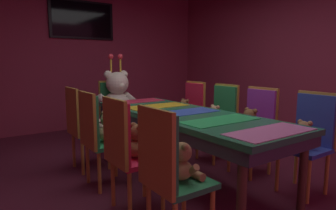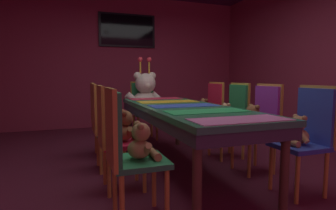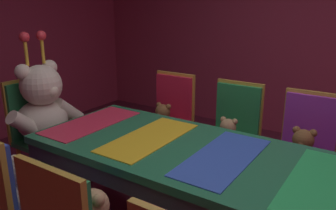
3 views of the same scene
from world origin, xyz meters
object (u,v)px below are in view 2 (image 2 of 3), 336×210
(teddy_right_1, at_px, (252,120))
(chair_right_2, at_px, (234,112))
(chair_right_3, at_px, (212,107))
(wall_tv, at_px, (127,31))
(chair_left_1, at_px, (110,128))
(teddy_left_0, at_px, (142,143))
(teddy_right_2, at_px, (225,115))
(teddy_left_1, at_px, (125,128))
(teddy_left_2, at_px, (115,118))
(teddy_right_3, at_px, (203,109))
(banquet_table, at_px, (184,113))
(throne_chair, at_px, (143,104))
(chair_left_2, at_px, (102,118))
(chair_right_0, at_px, (310,128))
(teddy_left_3, at_px, (110,112))
(king_teddy_bear, at_px, (146,95))
(chair_right_1, at_px, (263,118))
(chair_left_0, at_px, (122,142))
(chair_left_3, at_px, (99,112))
(teddy_right_0, at_px, (298,132))

(teddy_right_1, distance_m, chair_right_2, 0.60)
(chair_right_3, xyz_separation_m, wall_tv, (-0.86, 2.17, 1.45))
(chair_left_1, height_order, chair_right_3, same)
(teddy_left_0, relative_size, teddy_right_2, 1.04)
(teddy_left_1, distance_m, teddy_left_2, 0.62)
(teddy_right_2, height_order, teddy_right_3, teddy_right_3)
(chair_right_3, distance_m, wall_tv, 2.75)
(banquet_table, bearing_deg, teddy_left_2, 155.37)
(throne_chair, bearing_deg, chair_left_2, -30.32)
(chair_right_0, bearing_deg, teddy_left_1, -22.44)
(teddy_left_2, xyz_separation_m, teddy_left_3, (0.03, 0.57, 0.00))
(chair_left_1, relative_size, chair_right_2, 1.00)
(chair_right_3, bearing_deg, wall_tv, -68.30)
(banquet_table, relative_size, chair_left_2, 2.58)
(teddy_left_3, bearing_deg, king_teddy_bear, 47.02)
(chair_right_1, height_order, teddy_right_3, chair_right_1)
(teddy_left_2, xyz_separation_m, teddy_right_3, (1.44, 0.60, -0.02))
(teddy_right_2, bearing_deg, chair_right_1, 102.93)
(teddy_right_1, xyz_separation_m, teddy_right_3, (0.03, 1.23, -0.01))
(chair_right_1, distance_m, teddy_right_2, 0.60)
(chair_left_2, distance_m, teddy_right_3, 1.70)
(banquet_table, relative_size, teddy_left_1, 8.02)
(chair_left_1, height_order, king_teddy_bear, king_teddy_bear)
(chair_left_0, height_order, chair_left_1, same)
(teddy_left_1, bearing_deg, banquet_table, 21.94)
(chair_right_2, relative_size, teddy_right_3, 3.34)
(chair_left_0, xyz_separation_m, chair_left_3, (0.02, 1.80, 0.00))
(chair_left_2, distance_m, chair_right_3, 1.84)
(teddy_left_0, xyz_separation_m, teddy_right_0, (1.42, -0.04, -0.00))
(chair_left_1, bearing_deg, chair_left_0, -89.53)
(teddy_right_1, bearing_deg, chair_left_1, -0.28)
(teddy_left_2, distance_m, chair_right_3, 1.70)
(teddy_right_1, bearing_deg, teddy_left_3, -40.73)
(teddy_left_1, bearing_deg, teddy_left_2, 90.49)
(teddy_left_1, bearing_deg, chair_right_0, -22.44)
(chair_right_3, bearing_deg, teddy_left_0, 49.22)
(banquet_table, distance_m, teddy_right_0, 1.18)
(banquet_table, bearing_deg, chair_right_1, -19.42)
(teddy_right_1, bearing_deg, throne_chair, -71.77)
(banquet_table, relative_size, chair_left_3, 2.58)
(chair_left_2, bearing_deg, teddy_left_3, 72.92)
(teddy_right_0, bearing_deg, teddy_left_0, -1.63)
(teddy_left_2, height_order, teddy_right_1, teddy_left_2)
(teddy_left_3, bearing_deg, chair_left_2, -107.08)
(chair_right_1, bearing_deg, chair_left_2, -20.16)
(teddy_right_0, bearing_deg, chair_left_2, -38.80)
(chair_left_3, bearing_deg, teddy_left_0, -85.96)
(chair_left_1, bearing_deg, banquet_table, 18.53)
(banquet_table, bearing_deg, chair_right_3, 47.20)
(teddy_left_3, height_order, chair_right_2, chair_right_2)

